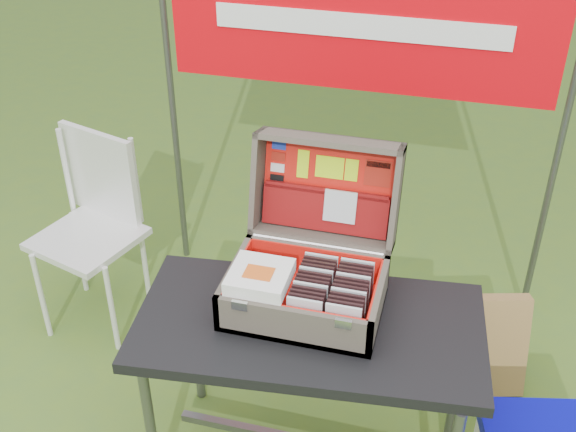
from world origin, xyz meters
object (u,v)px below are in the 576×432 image
(chair, at_px, (88,241))
(cardboard_box, at_px, (475,346))
(table, at_px, (308,398))
(suitcase, at_px, (310,241))

(chair, distance_m, cardboard_box, 1.69)
(chair, bearing_deg, cardboard_box, 17.27)
(table, bearing_deg, chair, 147.82)
(suitcase, bearing_deg, cardboard_box, 36.70)
(suitcase, bearing_deg, chair, 158.32)
(table, height_order, chair, chair)
(chair, relative_size, cardboard_box, 2.01)
(chair, xyz_separation_m, cardboard_box, (1.68, 0.01, -0.22))
(suitcase, height_order, chair, suitcase)
(table, distance_m, cardboard_box, 0.80)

